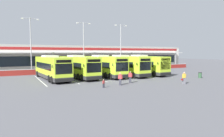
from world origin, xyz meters
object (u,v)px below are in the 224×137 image
Objects in this scene: pedestrian_in_dark_coat at (130,77)px; coach_bus_right_centre at (124,66)px; coach_bus_left_centre at (78,67)px; pedestrian_near_bin at (120,78)px; litter_bin at (200,75)px; pedestrian_with_handbag at (184,78)px; coach_bus_centre at (103,66)px; coach_bus_rightmost at (142,65)px; lamp_post_east at (121,44)px; pedestrian_child at (104,83)px; lamp_post_west at (31,42)px; lamp_post_centre at (84,43)px; coach_bus_leftmost at (52,68)px.

coach_bus_right_centre is at bearing 64.67° from pedestrian_in_dark_coat.
coach_bus_right_centre is at bearing -4.39° from coach_bus_left_centre.
pedestrian_near_bin reaches higher than litter_bin.
coach_bus_right_centre is 7.59× the size of pedestrian_with_handbag.
coach_bus_centre is 8.32m from coach_bus_rightmost.
litter_bin is at bearing -29.12° from coach_bus_left_centre.
pedestrian_with_handbag is 24.30m from lamp_post_east.
pedestrian_child is at bearing -160.96° from pedestrian_in_dark_coat.
lamp_post_west is at bearing 136.41° from coach_bus_centre.
pedestrian_near_bin is at bearing -155.74° from pedestrian_in_dark_coat.
coach_bus_right_centre is 13.65m from pedestrian_child.
coach_bus_left_centre is at bearing 127.57° from pedestrian_with_handbag.
lamp_post_centre is (-5.41, 24.16, 5.43)m from pedestrian_with_handbag.
pedestrian_near_bin is 1.74× the size of litter_bin.
pedestrian_near_bin is 21.84m from lamp_post_centre.
coach_bus_centre is at bearing -133.23° from lamp_post_east.
lamp_post_east reaches higher than coach_bus_leftmost.
coach_bus_left_centre is 13.23× the size of litter_bin.
lamp_post_west is (-5.93, 20.99, 5.75)m from pedestrian_child.
pedestrian_near_bin is at bearing -102.35° from coach_bus_centre.
coach_bus_left_centre is 12.84m from coach_bus_rightmost.
lamp_post_east is at bearing 55.28° from pedestrian_child.
pedestrian_with_handbag is (1.74, -12.72, -0.93)m from coach_bus_right_centre.
coach_bus_rightmost is at bearing 0.57° from coach_bus_right_centre.
pedestrian_with_handbag is 7.13m from pedestrian_in_dark_coat.
coach_bus_left_centre is 17.88m from lamp_post_east.
lamp_post_west is 11.20m from lamp_post_centre.
coach_bus_left_centre is at bearing 102.83° from pedestrian_near_bin.
lamp_post_east is at bearing 46.77° from coach_bus_centre.
litter_bin is at bearing 3.14° from pedestrian_child.
coach_bus_leftmost is at bearing 110.14° from pedestrian_child.
coach_bus_right_centre is 12.84m from lamp_post_centre.
pedestrian_child is (-4.88, -10.69, -1.24)m from coach_bus_centre.
lamp_post_centre reaches higher than coach_bus_left_centre.
lamp_post_west is 1.00× the size of lamp_post_centre.
lamp_post_east reaches higher than coach_bus_left_centre.
coach_bus_left_centre is 4.52m from coach_bus_centre.
coach_bus_centre is 11.82m from pedestrian_child.
pedestrian_in_dark_coat is at bearing -91.11° from lamp_post_centre.
coach_bus_rightmost is 16.78m from pedestrian_child.
coach_bus_leftmost is 12.70m from pedestrian_in_dark_coat.
pedestrian_child is (3.95, -10.77, -1.24)m from coach_bus_leftmost.
coach_bus_centre is at bearing 77.65° from pedestrian_near_bin.
coach_bus_leftmost is 4.32m from coach_bus_left_centre.
coach_bus_rightmost is at bearing -29.21° from lamp_post_west.
coach_bus_leftmost is 11.34m from lamp_post_west.
coach_bus_left_centre reaches higher than pedestrian_in_dark_coat.
lamp_post_centre is 9.27m from lamp_post_east.
pedestrian_child is 18.19m from litter_bin.
lamp_post_east is (5.57, 10.66, 4.50)m from coach_bus_right_centre.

